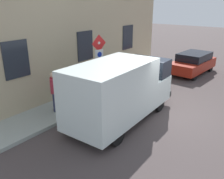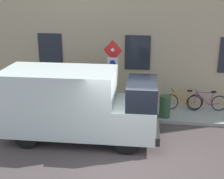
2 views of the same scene
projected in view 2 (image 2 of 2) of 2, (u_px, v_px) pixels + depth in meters
The scene contains 9 objects.
ground_plane at pixel (125, 156), 9.86m from camera, with size 80.00×80.00×0.00m, color #483E3E.
sidewalk_slab at pixel (135, 111), 13.26m from camera, with size 1.88×16.35×0.14m, color #99A19A.
building_facade at pixel (139, 20), 13.30m from camera, with size 0.75×14.35×7.62m.
sign_post_stacked at pixel (113, 68), 12.05m from camera, with size 0.19×0.55×2.97m.
delivery_van at pixel (77, 103), 10.64m from camera, with size 2.19×5.40×2.50m.
bicycle_purple at pixel (207, 102), 13.06m from camera, with size 0.46×1.71×0.89m.
bicycle_orange at pixel (183, 101), 13.20m from camera, with size 0.48×1.71×0.89m.
pedestrian at pixel (66, 86), 13.33m from camera, with size 0.47×0.45×1.72m.
litter_bin at pixel (165, 107), 12.37m from camera, with size 0.44×0.44×0.90m, color #2D5133.
Camera 2 is at (-8.66, -0.90, 5.12)m, focal length 49.56 mm.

